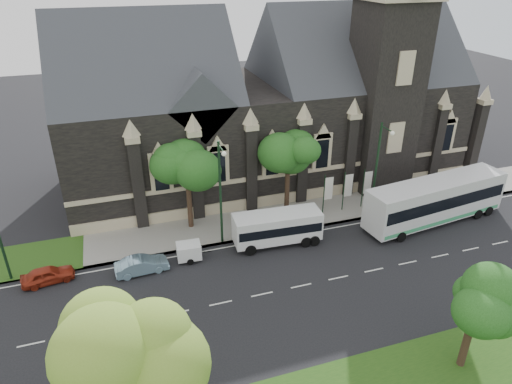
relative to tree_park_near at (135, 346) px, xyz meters
name	(u,v)px	position (x,y,z in m)	size (l,w,h in m)	color
ground	(301,286)	(11.77, 8.77, -6.42)	(160.00, 160.00, 0.00)	black
sidewalk	(259,221)	(11.77, 18.27, -6.34)	(80.00, 5.00, 0.15)	gray
museum	(278,101)	(16.89, 27.55, 1.75)	(40.00, 17.70, 29.90)	black
tree_park_near	(135,346)	(0.00, 0.00, 0.00)	(4.42, 4.42, 8.56)	black
tree_park_east	(478,299)	(17.95, -0.55, -1.80)	(3.40, 3.40, 6.28)	black
tree_walk_right	(290,153)	(14.98, 19.48, -0.60)	(4.08, 4.08, 7.80)	black
tree_walk_left	(189,167)	(5.97, 19.47, -0.68)	(3.91, 3.91, 7.64)	black
street_lamp_near	(378,166)	(21.77, 15.86, -1.30)	(0.36, 1.88, 9.00)	black
street_lamp_mid	(221,189)	(7.77, 15.86, -1.30)	(0.36, 1.88, 9.00)	black
banner_flag_left	(327,191)	(18.06, 17.77, -4.03)	(0.90, 0.10, 4.00)	black
banner_flag_center	(347,188)	(20.06, 17.77, -4.03)	(0.90, 0.10, 4.00)	black
banner_flag_right	(366,185)	(22.06, 17.77, -4.03)	(0.90, 0.10, 4.00)	black
tour_coach	(435,200)	(26.57, 13.56, -4.25)	(13.92, 4.53, 3.99)	silver
shuttle_bus	(277,226)	(12.08, 14.58, -4.81)	(7.32, 2.92, 2.77)	silver
box_trailer	(189,251)	(4.71, 14.52, -5.60)	(2.72, 1.60, 1.43)	silver
sedan	(142,265)	(1.03, 14.04, -5.77)	(1.37, 3.94, 1.30)	#7FA3B8
car_far_red	(48,275)	(-5.57, 14.97, -5.79)	(1.47, 3.66, 1.25)	maroon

